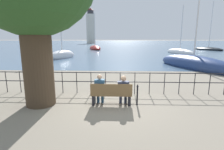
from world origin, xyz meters
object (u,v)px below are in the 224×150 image
Objects in this scene: seated_person_right at (123,89)px; harbor_lighthouse at (91,27)px; closed_umbrella at (137,93)px; sailboat_3 at (208,49)px; sailboat_2 at (62,56)px; seated_person_left at (100,88)px; sailboat_1 at (95,48)px; sailboat_0 at (180,52)px; sailboat_4 at (193,64)px; park_bench at (111,95)px.

harbor_lighthouse is (-17.04, 98.43, 8.75)m from seated_person_right.
closed_umbrella is 0.08× the size of sailboat_3.
sailboat_3 is (21.06, 36.19, -0.40)m from seated_person_right.
sailboat_2 is at bearing -168.85° from sailboat_3.
sailboat_3 is at bearing 59.80° from seated_person_right.
seated_person_left is at bearing -143.47° from sailboat_3.
sailboat_0 is at bearing -53.41° from sailboat_1.
harbor_lighthouse is at bearing 100.13° from closed_umbrella.
closed_umbrella is at bearing -79.87° from harbor_lighthouse.
sailboat_3 is at bearing 58.70° from seated_person_left.
seated_person_right is at bearing -45.95° from sailboat_2.
sailboat_1 reaches higher than sailboat_2.
sailboat_0 is (10.58, 24.93, -0.36)m from seated_person_right.
sailboat_3 is at bearing 32.06° from sailboat_0.
seated_person_left is 1.51m from closed_umbrella.
seated_person_right is at bearing -146.87° from sailboat_4.
closed_umbrella is at bearing -4.75° from seated_person_right.
sailboat_3 is at bearing 52.20° from sailboat_2.
sailboat_0 is (11.05, 25.01, -0.12)m from park_bench.
seated_person_right is (0.47, 0.08, 0.24)m from park_bench.
seated_person_right is 27.09m from sailboat_0.
sailboat_4 is (-4.03, -15.63, 0.05)m from sailboat_0.
sailboat_4 is (7.01, 9.38, -0.07)m from park_bench.
closed_umbrella is at bearing -1.80° from seated_person_left.
harbor_lighthouse is at bearing 99.29° from seated_person_left.
closed_umbrella is (1.03, 0.03, 0.06)m from park_bench.
closed_umbrella is 38.25m from sailboat_1.
harbor_lighthouse reaches higher than seated_person_right.
sailboat_2 is (-18.60, -7.86, 0.05)m from sailboat_0.
sailboat_2 is (-1.69, -20.51, 0.04)m from sailboat_1.
seated_person_left reaches higher than closed_umbrella.
sailboat_3 is (21.53, 36.27, -0.16)m from park_bench.
closed_umbrella is 0.09× the size of sailboat_1.
closed_umbrella is (1.50, -0.05, -0.19)m from seated_person_left.
seated_person_left is 11.95m from sailboat_4.
seated_person_right is 0.15× the size of sailboat_2.
harbor_lighthouse is (-16.10, 98.43, 8.74)m from seated_person_left.
sailboat_1 is 0.46× the size of harbor_lighthouse.
sailboat_4 is (14.57, -7.76, -0.00)m from sailboat_2.
seated_person_right reaches higher than park_bench.
sailboat_3 is at bearing -58.53° from harbor_lighthouse.
seated_person_left is 42.36m from sailboat_3.
sailboat_4 is (7.48, 9.31, -0.32)m from seated_person_left.
sailboat_1 is (-16.91, 12.65, 0.01)m from sailboat_0.
seated_person_left is 1.03× the size of seated_person_right.
sailboat_2 is at bearing 113.77° from park_bench.
harbor_lighthouse is (-27.61, 73.50, 9.11)m from sailboat_0.
sailboat_3 is at bearing 59.30° from park_bench.
sailboat_3 is at bearing 39.87° from sailboat_4.
seated_person_left is at bearing 179.96° from seated_person_right.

